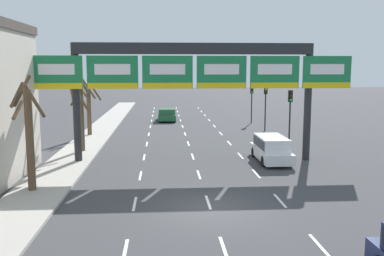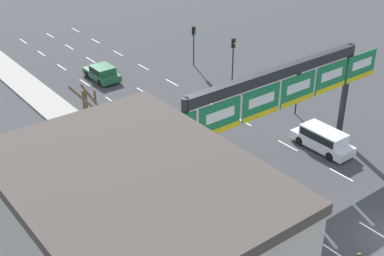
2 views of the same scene
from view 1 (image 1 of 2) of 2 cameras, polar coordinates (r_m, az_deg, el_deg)
The scene contains 12 objects.
ground_plane at distance 18.66m, azimuth 2.50°, elevation -10.81°, with size 220.00×220.00×0.00m, color #3D3D3F.
sidewalk_left at distance 19.47m, azimuth -22.02°, elevation -10.36°, with size 2.80×110.00×0.15m.
lane_dashes at distance 31.68m, azimuth -0.22°, elevation -2.88°, with size 6.72×67.00×0.01m.
sign_gantry at distance 27.10m, azimuth 0.32°, elevation 7.87°, with size 20.04×0.70×7.55m.
suv_white at distance 28.05m, azimuth 10.52°, elevation -2.57°, with size 1.84×4.82×1.63m.
car_green at distance 48.46m, azimuth -3.37°, elevation 1.83°, with size 1.99×4.16×1.41m.
traffic_light_near_gantry at distance 41.21m, azimuth 9.79°, elevation 3.99°, with size 0.30×0.35×4.42m.
traffic_light_mid_block at distance 33.43m, azimuth 12.96°, elevation 2.85°, with size 0.30×0.35×4.33m.
traffic_light_far_end at distance 46.85m, azimuth 7.98°, elevation 4.25°, with size 0.30×0.35×4.11m.
tree_bare_closest at distance 31.03m, azimuth -14.71°, elevation 2.62°, with size 1.47×1.57×6.37m.
tree_bare_second at distance 38.39m, azimuth -13.61°, elevation 2.98°, with size 2.32×1.65×5.20m.
tree_bare_furthest at distance 21.80m, azimuth -20.96°, elevation -0.48°, with size 1.56×1.56×5.54m.
Camera 1 is at (-2.00, -17.54, 6.05)m, focal length 40.00 mm.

